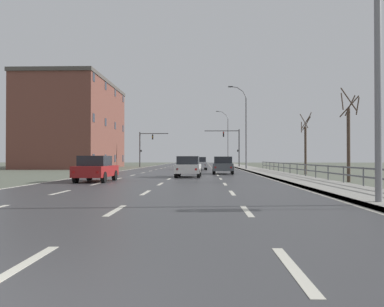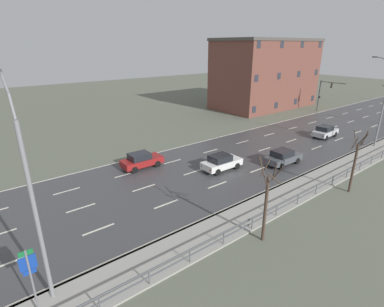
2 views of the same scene
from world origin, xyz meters
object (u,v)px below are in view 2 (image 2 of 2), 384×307
at_px(street_lamp_midground, 382,105).
at_px(car_far_right, 141,160).
at_px(street_lamp_foreground, 33,202).
at_px(car_near_left, 221,162).
at_px(car_near_right, 325,131).
at_px(car_far_left, 283,157).
at_px(highway_sign, 31,276).
at_px(traffic_signal_left, 324,91).
at_px(brick_building, 265,74).

relative_size(street_lamp_midground, car_far_right, 2.52).
bearing_deg(street_lamp_foreground, car_near_left, 109.72).
distance_m(car_near_left, car_far_right, 7.96).
relative_size(car_near_right, car_far_left, 1.00).
distance_m(highway_sign, car_near_right, 37.17).
bearing_deg(traffic_signal_left, car_far_left, -67.75).
relative_size(traffic_signal_left, car_near_right, 1.35).
relative_size(street_lamp_foreground, car_near_right, 2.56).
bearing_deg(car_far_left, car_far_right, -122.19).
relative_size(street_lamp_midground, traffic_signal_left, 1.85).
bearing_deg(traffic_signal_left, brick_building, -154.68).
relative_size(traffic_signal_left, car_far_right, 1.36).
bearing_deg(car_far_right, street_lamp_midground, 66.28).
distance_m(highway_sign, car_far_left, 24.47).
distance_m(traffic_signal_left, car_near_right, 17.42).
xyz_separation_m(car_far_right, car_near_right, (5.88, 24.36, 0.00)).
distance_m(car_far_right, car_near_right, 25.06).
bearing_deg(highway_sign, street_lamp_midground, 91.42).
relative_size(street_lamp_foreground, street_lamp_midground, 1.03).
height_order(car_near_left, car_far_left, same).
xyz_separation_m(street_lamp_foreground, brick_building, (-24.25, 45.90, 1.17)).
bearing_deg(street_lamp_midground, highway_sign, -88.58).
distance_m(street_lamp_foreground, highway_sign, 3.11).
bearing_deg(car_far_left, highway_sign, -77.35).
height_order(traffic_signal_left, car_near_right, traffic_signal_left).
xyz_separation_m(traffic_signal_left, car_far_left, (11.14, -27.24, -2.90)).
xyz_separation_m(car_near_right, brick_building, (-18.60, 10.11, 5.58)).
xyz_separation_m(street_lamp_midground, car_far_left, (-3.38, -13.43, -4.31)).
height_order(car_far_right, car_near_right, same).
relative_size(highway_sign, car_far_left, 0.88).
relative_size(car_far_right, car_near_right, 0.99).
xyz_separation_m(street_lamp_foreground, car_far_left, (-3.33, 23.29, -4.41)).
xyz_separation_m(car_far_right, car_far_left, (8.21, 11.86, 0.00)).
xyz_separation_m(traffic_signal_left, brick_building, (-9.78, -4.63, 2.68)).
distance_m(street_lamp_foreground, car_far_left, 23.94).
distance_m(street_lamp_foreground, brick_building, 51.93).
relative_size(street_lamp_midground, highway_sign, 2.84).
xyz_separation_m(car_near_left, car_near_right, (0.56, 18.44, 0.00)).
relative_size(highway_sign, car_near_left, 0.88).
xyz_separation_m(highway_sign, brick_building, (-25.23, 46.65, 4.03)).
bearing_deg(traffic_signal_left, street_lamp_foreground, -74.01).
height_order(street_lamp_midground, car_far_left, street_lamp_midground).
xyz_separation_m(street_lamp_foreground, car_near_left, (-6.21, 17.34, -4.41)).
relative_size(highway_sign, brick_building, 0.18).
bearing_deg(street_lamp_foreground, traffic_signal_left, 105.99).
distance_m(car_near_left, car_near_right, 18.45).
xyz_separation_m(car_near_left, car_far_right, (-5.33, -5.91, 0.00)).
bearing_deg(car_near_right, car_far_right, -106.39).
relative_size(car_near_left, car_far_left, 0.99).
bearing_deg(car_far_right, street_lamp_foreground, -43.83).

